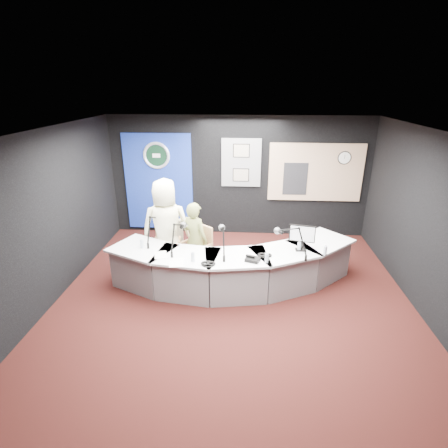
# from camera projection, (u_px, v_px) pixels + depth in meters

# --- Properties ---
(ground) EXTENTS (6.00, 6.00, 0.00)m
(ground) POSITION_uv_depth(u_px,v_px,m) (233.00, 302.00, 5.90)
(ground) COLOR black
(ground) RESTS_ON ground
(ceiling) EXTENTS (6.00, 6.00, 0.02)m
(ceiling) POSITION_uv_depth(u_px,v_px,m) (235.00, 132.00, 4.85)
(ceiling) COLOR silver
(ceiling) RESTS_ON ground
(wall_back) EXTENTS (6.00, 0.02, 2.80)m
(wall_back) POSITION_uv_depth(u_px,v_px,m) (239.00, 177.00, 8.15)
(wall_back) COLOR black
(wall_back) RESTS_ON ground
(wall_front) EXTENTS (6.00, 0.02, 2.80)m
(wall_front) POSITION_uv_depth(u_px,v_px,m) (217.00, 377.00, 2.60)
(wall_front) COLOR black
(wall_front) RESTS_ON ground
(wall_left) EXTENTS (0.02, 6.00, 2.80)m
(wall_left) POSITION_uv_depth(u_px,v_px,m) (46.00, 221.00, 5.56)
(wall_left) COLOR black
(wall_left) RESTS_ON ground
(wall_right) EXTENTS (0.02, 6.00, 2.80)m
(wall_right) POSITION_uv_depth(u_px,v_px,m) (435.00, 231.00, 5.19)
(wall_right) COLOR black
(wall_right) RESTS_ON ground
(broadcast_desk) EXTENTS (4.50, 1.90, 0.75)m
(broadcast_desk) POSITION_uv_depth(u_px,v_px,m) (231.00, 267.00, 6.27)
(broadcast_desk) COLOR silver
(broadcast_desk) RESTS_ON ground
(backdrop_panel) EXTENTS (1.60, 0.05, 2.30)m
(backdrop_panel) POSITION_uv_depth(u_px,v_px,m) (159.00, 183.00, 8.30)
(backdrop_panel) COLOR navy
(backdrop_panel) RESTS_ON wall_back
(agency_seal) EXTENTS (0.63, 0.07, 0.63)m
(agency_seal) POSITION_uv_depth(u_px,v_px,m) (156.00, 156.00, 8.02)
(agency_seal) COLOR silver
(agency_seal) RESTS_ON backdrop_panel
(seal_center) EXTENTS (0.48, 0.01, 0.48)m
(seal_center) POSITION_uv_depth(u_px,v_px,m) (156.00, 155.00, 8.02)
(seal_center) COLOR black
(seal_center) RESTS_ON backdrop_panel
(pinboard) EXTENTS (0.90, 0.04, 1.10)m
(pinboard) POSITION_uv_depth(u_px,v_px,m) (241.00, 163.00, 7.99)
(pinboard) COLOR slate
(pinboard) RESTS_ON wall_back
(framed_photo_upper) EXTENTS (0.34, 0.02, 0.27)m
(framed_photo_upper) POSITION_uv_depth(u_px,v_px,m) (241.00, 151.00, 7.86)
(framed_photo_upper) COLOR gray
(framed_photo_upper) RESTS_ON pinboard
(framed_photo_lower) EXTENTS (0.34, 0.02, 0.27)m
(framed_photo_lower) POSITION_uv_depth(u_px,v_px,m) (241.00, 175.00, 8.07)
(framed_photo_lower) COLOR gray
(framed_photo_lower) RESTS_ON pinboard
(booth_window_frame) EXTENTS (2.12, 0.06, 1.32)m
(booth_window_frame) POSITION_uv_depth(u_px,v_px,m) (315.00, 173.00, 7.96)
(booth_window_frame) COLOR tan
(booth_window_frame) RESTS_ON wall_back
(booth_glow) EXTENTS (2.00, 0.02, 1.20)m
(booth_glow) POSITION_uv_depth(u_px,v_px,m) (316.00, 173.00, 7.95)
(booth_glow) COLOR #D7B988
(booth_glow) RESTS_ON booth_window_frame
(equipment_rack) EXTENTS (0.55, 0.02, 0.75)m
(equipment_rack) POSITION_uv_depth(u_px,v_px,m) (295.00, 179.00, 8.02)
(equipment_rack) COLOR black
(equipment_rack) RESTS_ON booth_window_frame
(wall_clock) EXTENTS (0.28, 0.01, 0.28)m
(wall_clock) POSITION_uv_depth(u_px,v_px,m) (345.00, 158.00, 7.77)
(wall_clock) COLOR white
(wall_clock) RESTS_ON booth_window_frame
(armchair_left) EXTENTS (0.64, 0.64, 1.01)m
(armchair_left) POSITION_uv_depth(u_px,v_px,m) (168.00, 247.00, 6.73)
(armchair_left) COLOR #A5764B
(armchair_left) RESTS_ON ground
(armchair_right) EXTENTS (0.81, 0.81, 1.02)m
(armchair_right) POSITION_uv_depth(u_px,v_px,m) (195.00, 250.00, 6.60)
(armchair_right) COLOR #A5764B
(armchair_right) RESTS_ON ground
(draped_jacket) EXTENTS (0.51, 0.16, 0.70)m
(draped_jacket) POSITION_uv_depth(u_px,v_px,m) (171.00, 236.00, 6.92)
(draped_jacket) COLOR gray
(draped_jacket) RESTS_ON armchair_left
(person_man) EXTENTS (1.01, 0.77, 1.85)m
(person_man) POSITION_uv_depth(u_px,v_px,m) (166.00, 227.00, 6.58)
(person_man) COLOR #F2EDC1
(person_man) RESTS_ON ground
(person_woman) EXTENTS (0.63, 0.55, 1.45)m
(person_woman) POSITION_uv_depth(u_px,v_px,m) (195.00, 240.00, 6.52)
(person_woman) COLOR olive
(person_woman) RESTS_ON ground
(computer_monitor) EXTENTS (0.46, 0.12, 0.32)m
(computer_monitor) POSITION_uv_depth(u_px,v_px,m) (302.00, 233.00, 5.92)
(computer_monitor) COLOR black
(computer_monitor) RESTS_ON broadcast_desk
(desk_phone) EXTENTS (0.27, 0.24, 0.06)m
(desk_phone) POSITION_uv_depth(u_px,v_px,m) (253.00, 260.00, 5.67)
(desk_phone) COLOR black
(desk_phone) RESTS_ON broadcast_desk
(headphones_near) EXTENTS (0.19, 0.19, 0.03)m
(headphones_near) POSITION_uv_depth(u_px,v_px,m) (265.00, 255.00, 5.83)
(headphones_near) COLOR black
(headphones_near) RESTS_ON broadcast_desk
(headphones_far) EXTENTS (0.24, 0.24, 0.04)m
(headphones_far) POSITION_uv_depth(u_px,v_px,m) (208.00, 264.00, 5.56)
(headphones_far) COLOR black
(headphones_far) RESTS_ON broadcast_desk
(paper_stack) EXTENTS (0.27, 0.33, 0.00)m
(paper_stack) POSITION_uv_depth(u_px,v_px,m) (161.00, 255.00, 5.88)
(paper_stack) COLOR white
(paper_stack) RESTS_ON broadcast_desk
(notepad) EXTENTS (0.26, 0.35, 0.00)m
(notepad) POSITION_uv_depth(u_px,v_px,m) (177.00, 262.00, 5.63)
(notepad) COLOR white
(notepad) RESTS_ON broadcast_desk
(boom_mic_a) EXTENTS (0.21, 0.73, 0.60)m
(boom_mic_a) POSITION_uv_depth(u_px,v_px,m) (154.00, 226.00, 6.28)
(boom_mic_a) COLOR black
(boom_mic_a) RESTS_ON broadcast_desk
(boom_mic_b) EXTENTS (0.22, 0.73, 0.60)m
(boom_mic_b) POSITION_uv_depth(u_px,v_px,m) (178.00, 234.00, 5.96)
(boom_mic_b) COLOR black
(boom_mic_b) RESTS_ON broadcast_desk
(boom_mic_c) EXTENTS (0.20, 0.73, 0.60)m
(boom_mic_c) POSITION_uv_depth(u_px,v_px,m) (223.00, 237.00, 5.84)
(boom_mic_c) COLOR black
(boom_mic_c) RESTS_ON broadcast_desk
(boom_mic_d) EXTENTS (0.57, 0.55, 0.60)m
(boom_mic_d) POSITION_uv_depth(u_px,v_px,m) (292.00, 238.00, 5.78)
(boom_mic_d) COLOR black
(boom_mic_d) RESTS_ON broadcast_desk
(water_bottles) EXTENTS (3.21, 0.58, 0.18)m
(water_bottles) POSITION_uv_depth(u_px,v_px,m) (231.00, 250.00, 5.84)
(water_bottles) COLOR silver
(water_bottles) RESTS_ON broadcast_desk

